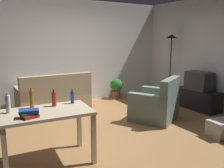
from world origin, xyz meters
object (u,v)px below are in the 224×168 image
object	(u,v)px
tv	(199,81)
storage_box	(222,128)
bottle_red	(54,99)
bottle_clear	(8,104)
potted_plant	(116,87)
book_stack	(29,114)
torchiere_lamp	(171,49)
armchair	(157,105)
bottle_blue	(72,97)
couch	(54,99)
bottle_amber	(32,99)
desk	(47,119)
tv_stand	(198,99)

from	to	relation	value
tv	storage_box	xyz separation A→B (m)	(-1.00, -1.38, -0.55)
tv	bottle_red	xyz separation A→B (m)	(-3.75, -0.55, 0.17)
storage_box	bottle_clear	distance (m)	3.55
potted_plant	bottle_clear	size ratio (longest dim) A/B	2.03
potted_plant	book_stack	bearing A→B (deg)	-136.93
bottle_clear	torchiere_lamp	bearing A→B (deg)	19.58
armchair	torchiere_lamp	bearing A→B (deg)	-171.91
bottle_blue	torchiere_lamp	bearing A→B (deg)	23.85
armchair	bottle_clear	xyz separation A→B (m)	(-2.96, -0.47, 0.56)
couch	bottle_blue	size ratio (longest dim) A/B	7.34
couch	bottle_amber	xyz separation A→B (m)	(-0.94, -2.08, 0.58)
couch	bottle_red	world-z (taller)	bottle_red
bottle_clear	bottle_blue	xyz separation A→B (m)	(0.90, 0.02, -0.03)
couch	bottle_blue	bearing A→B (deg)	80.47
bottle_blue	bottle_amber	bearing A→B (deg)	174.94
bottle_clear	bottle_amber	distance (m)	0.33
bottle_clear	tv	bearing A→B (deg)	7.26
desk	bottle_clear	world-z (taller)	bottle_clear
couch	armchair	size ratio (longest dim) A/B	1.36
tv_stand	potted_plant	xyz separation A→B (m)	(-1.18, 1.91, 0.09)
couch	tv	size ratio (longest dim) A/B	2.72
armchair	bottle_red	distance (m)	2.45
couch	bottle_clear	xyz separation A→B (m)	(-1.26, -2.15, 0.58)
torchiere_lamp	tv_stand	bearing A→B (deg)	-90.00
tv_stand	bottle_blue	size ratio (longest dim) A/B	4.95
torchiere_lamp	couch	bearing A→B (deg)	169.00
couch	desk	bearing A→B (deg)	70.76
potted_plant	book_stack	world-z (taller)	book_stack
desk	bottle_red	world-z (taller)	bottle_red
tv_stand	bottle_blue	bearing A→B (deg)	98.78
potted_plant	bottle_blue	bearing A→B (deg)	-133.01
potted_plant	bottle_red	size ratio (longest dim) A/B	2.30
tv_stand	storage_box	xyz separation A→B (m)	(-0.99, -1.38, -0.09)
tv	tv_stand	bearing A→B (deg)	90.00
couch	book_stack	xyz separation A→B (m)	(-1.06, -2.48, 0.50)
bottle_clear	bottle_blue	size ratio (longest dim) A/B	1.27
desk	bottle_amber	xyz separation A→B (m)	(-0.13, 0.23, 0.24)
torchiere_lamp	storage_box	size ratio (longest dim) A/B	3.77
storage_box	bottle_amber	bearing A→B (deg)	163.55
tv_stand	book_stack	size ratio (longest dim) A/B	4.23
couch	desk	world-z (taller)	couch
potted_plant	tv_stand	bearing A→B (deg)	-58.30
bottle_clear	bottle_blue	bearing A→B (deg)	1.40
bottle_amber	bottle_red	world-z (taller)	bottle_amber
storage_box	bottle_clear	world-z (taller)	bottle_clear
tv_stand	bottle_red	size ratio (longest dim) A/B	4.44
bottle_red	bottle_blue	bearing A→B (deg)	2.53
armchair	book_stack	bearing A→B (deg)	-13.76
bottle_amber	couch	bearing A→B (deg)	65.65
couch	bottle_amber	size ratio (longest dim) A/B	5.53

